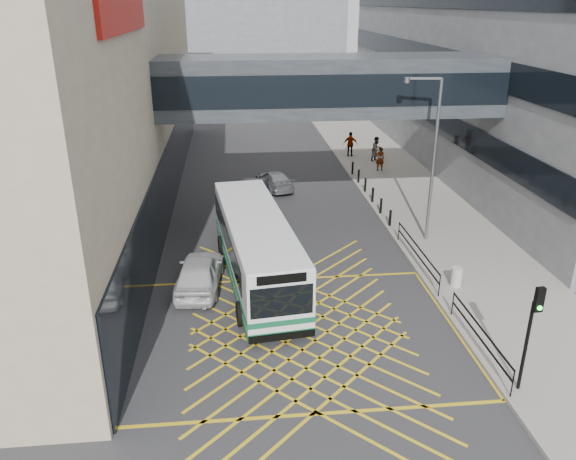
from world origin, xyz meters
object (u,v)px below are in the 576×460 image
object	(u,v)px
traffic_light	(532,324)
pedestrian_c	(350,144)
pedestrian_b	(377,149)
litter_bin	(456,277)
pedestrian_a	(380,159)
car_dark	(254,189)
street_lamp	(431,151)
bus	(256,246)
car_white	(199,272)
car_silver	(274,180)

from	to	relation	value
traffic_light	pedestrian_c	xyz separation A→B (m)	(0.49, 29.15, -1.47)
pedestrian_b	litter_bin	bearing A→B (deg)	-130.54
traffic_light	pedestrian_a	size ratio (longest dim) A/B	2.14
car_dark	pedestrian_a	world-z (taller)	pedestrian_a
litter_bin	traffic_light	bearing A→B (deg)	-95.05
street_lamp	pedestrian_c	size ratio (longest dim) A/B	4.24
street_lamp	pedestrian_b	xyz separation A→B (m)	(1.36, 15.31, -3.73)
bus	street_lamp	distance (m)	9.99
pedestrian_a	car_white	bearing A→B (deg)	53.32
traffic_light	pedestrian_b	world-z (taller)	traffic_light
car_dark	pedestrian_b	distance (m)	12.44
bus	litter_bin	distance (m)	8.82
traffic_light	bus	bearing A→B (deg)	128.27
bus	pedestrian_a	world-z (taller)	bus
car_dark	street_lamp	bearing A→B (deg)	149.28
traffic_light	car_white	bearing A→B (deg)	137.95
pedestrian_b	pedestrian_c	world-z (taller)	pedestrian_c
car_dark	street_lamp	distance (m)	12.06
car_white	car_dark	size ratio (longest dim) A/B	1.11
bus	car_dark	distance (m)	11.10
car_white	car_silver	xyz separation A→B (m)	(4.33, 13.65, -0.16)
car_white	pedestrian_b	world-z (taller)	pedestrian_b
traffic_light	pedestrian_c	size ratio (longest dim) A/B	1.93
traffic_light	pedestrian_b	distance (m)	27.70
car_white	pedestrian_c	size ratio (longest dim) A/B	2.54
bus	traffic_light	size ratio (longest dim) A/B	2.97
car_silver	traffic_light	size ratio (longest dim) A/B	1.08
pedestrian_c	litter_bin	bearing A→B (deg)	105.49
car_silver	car_dark	bearing A→B (deg)	40.13
car_silver	traffic_light	bearing A→B (deg)	90.89
car_silver	bus	bearing A→B (deg)	67.27
pedestrian_b	pedestrian_c	distance (m)	2.33
car_dark	pedestrian_b	xyz separation A→B (m)	(9.76, 7.71, 0.40)
car_silver	pedestrian_c	distance (m)	9.84
car_dark	car_white	bearing A→B (deg)	87.39
traffic_light	pedestrian_c	distance (m)	29.19
traffic_light	pedestrian_b	size ratio (longest dim) A/B	1.99
car_white	street_lamp	xyz separation A→B (m)	(11.31, 4.02, 4.05)
litter_bin	car_white	bearing A→B (deg)	173.90
car_silver	pedestrian_c	world-z (taller)	pedestrian_c
pedestrian_a	pedestrian_b	distance (m)	2.72
car_dark	litter_bin	bearing A→B (deg)	133.97
pedestrian_b	pedestrian_a	bearing A→B (deg)	-134.87
car_silver	pedestrian_a	distance (m)	8.48
car_dark	litter_bin	distance (m)	15.20
bus	car_silver	size ratio (longest dim) A/B	2.76
pedestrian_a	pedestrian_c	size ratio (longest dim) A/B	0.90
litter_bin	pedestrian_a	world-z (taller)	pedestrian_a
car_silver	pedestrian_c	size ratio (longest dim) A/B	2.08
bus	pedestrian_c	size ratio (longest dim) A/B	5.74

